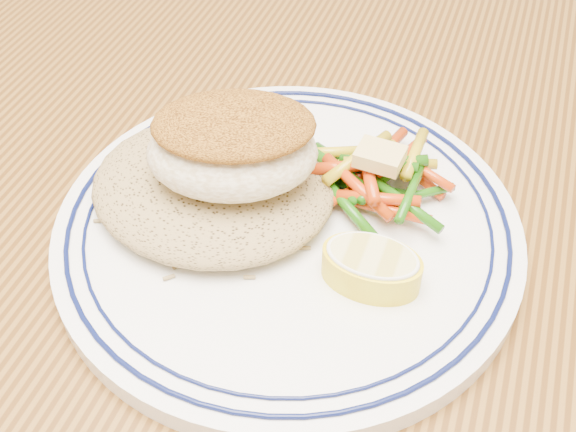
# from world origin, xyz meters

# --- Properties ---
(dining_table) EXTENTS (1.50, 0.90, 0.75)m
(dining_table) POSITION_xyz_m (0.00, 0.00, 0.65)
(dining_table) COLOR #502F10
(dining_table) RESTS_ON ground
(plate) EXTENTS (0.29, 0.29, 0.02)m
(plate) POSITION_xyz_m (-0.03, 0.05, 0.76)
(plate) COLOR white
(plate) RESTS_ON dining_table
(rice_pilaf) EXTENTS (0.16, 0.14, 0.03)m
(rice_pilaf) POSITION_xyz_m (-0.09, 0.05, 0.78)
(rice_pilaf) COLOR olive
(rice_pilaf) RESTS_ON plate
(fish_fillet) EXTENTS (0.12, 0.10, 0.05)m
(fish_fillet) POSITION_xyz_m (-0.07, 0.05, 0.81)
(fish_fillet) COLOR #EFE5C5
(fish_fillet) RESTS_ON rice_pilaf
(vegetable_pile) EXTENTS (0.10, 0.11, 0.03)m
(vegetable_pile) POSITION_xyz_m (0.01, 0.09, 0.78)
(vegetable_pile) COLOR #1C5A0B
(vegetable_pile) RESTS_ON plate
(butter_pat) EXTENTS (0.03, 0.02, 0.01)m
(butter_pat) POSITION_xyz_m (0.01, 0.09, 0.80)
(butter_pat) COLOR #E0C46D
(butter_pat) RESTS_ON vegetable_pile
(lemon_wedge) EXTENTS (0.06, 0.05, 0.02)m
(lemon_wedge) POSITION_xyz_m (0.03, 0.02, 0.78)
(lemon_wedge) COLOR yellow
(lemon_wedge) RESTS_ON plate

